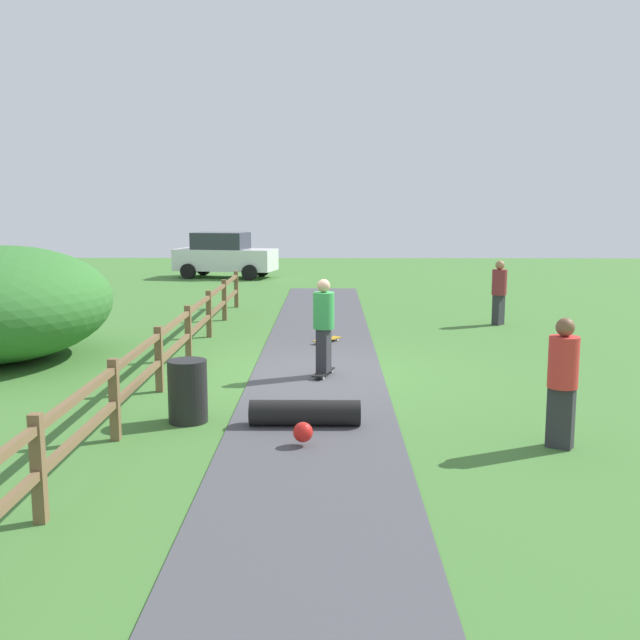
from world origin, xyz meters
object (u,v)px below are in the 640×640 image
object	(u,v)px
bush_large	(0,303)
bystander_maroon	(499,290)
skater_riding	(324,323)
trash_bin	(188,391)
bystander_red	(563,377)
skater_fallen	(305,414)
parked_car_white	(224,255)
skateboard_loose	(327,339)

from	to	relation	value
bush_large	bystander_maroon	distance (m)	11.83
skater_riding	bystander_maroon	distance (m)	7.46
trash_bin	bush_large	bearing A→B (deg)	136.55
trash_bin	bystander_red	distance (m)	5.11
skater_fallen	bystander_maroon	world-z (taller)	bystander_maroon
bush_large	trash_bin	xyz separation A→B (m)	(4.55, -4.31, -0.69)
skater_riding	parked_car_white	bearing A→B (deg)	103.35
trash_bin	skateboard_loose	size ratio (longest dim) A/B	1.19
trash_bin	skateboard_loose	bearing A→B (deg)	72.07
skater_riding	skateboard_loose	xyz separation A→B (m)	(0.06, 3.29, -0.91)
skateboard_loose	bystander_maroon	xyz separation A→B (m)	(4.42, 2.67, 0.83)
trash_bin	bystander_maroon	distance (m)	10.87
skater_riding	bystander_red	world-z (taller)	skater_riding
parked_car_white	skater_fallen	bearing A→B (deg)	-79.13
bush_large	skater_fallen	xyz separation A→B (m)	(6.23, -4.60, -0.94)
bush_large	bystander_red	xyz separation A→B (m)	(9.52, -5.38, -0.22)
skater_fallen	bystander_maroon	bearing A→B (deg)	62.52
skater_riding	bush_large	bearing A→B (deg)	167.00
skater_fallen	skateboard_loose	world-z (taller)	skater_fallen
bush_large	bystander_maroon	size ratio (longest dim) A/B	3.09
trash_bin	bystander_red	world-z (taller)	bystander_red
skateboard_loose	parked_car_white	bearing A→B (deg)	106.31
skater_riding	skater_fallen	world-z (taller)	skater_riding
skater_riding	skater_fallen	bearing A→B (deg)	-94.38
skateboard_loose	parked_car_white	world-z (taller)	parked_car_white
skater_fallen	parked_car_white	bearing A→B (deg)	100.87
bush_large	skater_riding	distance (m)	6.64
skateboard_loose	skater_riding	bearing A→B (deg)	-90.98
trash_bin	skateboard_loose	world-z (taller)	trash_bin
bush_large	trash_bin	size ratio (longest dim) A/B	5.72
skater_riding	skater_fallen	size ratio (longest dim) A/B	1.13
bystander_red	parked_car_white	bearing A→B (deg)	108.42
bush_large	skateboard_loose	distance (m)	6.85
bystander_red	skater_riding	bearing A→B (deg)	128.19
bush_large	skater_riding	xyz separation A→B (m)	(6.47, -1.49, -0.14)
bystander_red	parked_car_white	world-z (taller)	parked_car_white
skater_riding	bystander_maroon	bearing A→B (deg)	53.09
bystander_red	skater_fallen	bearing A→B (deg)	166.63
skater_fallen	bystander_red	world-z (taller)	bystander_red
trash_bin	skateboard_loose	distance (m)	6.43
trash_bin	parked_car_white	bearing A→B (deg)	96.59
bystander_red	skateboard_loose	bearing A→B (deg)	112.70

